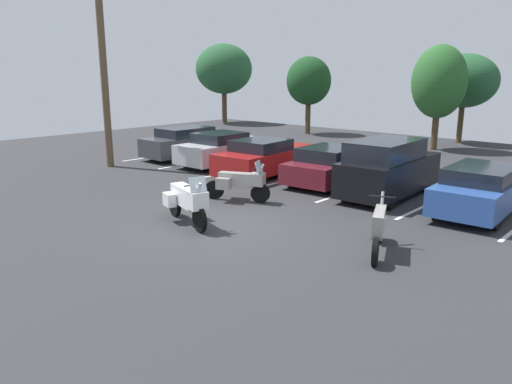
% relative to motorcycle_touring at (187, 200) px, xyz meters
% --- Properties ---
extents(ground, '(44.00, 44.00, 0.10)m').
position_rel_motorcycle_touring_xyz_m(ground, '(0.63, 0.47, -0.73)').
color(ground, '#2D2D30').
extents(motorcycle_touring, '(2.31, 1.09, 1.45)m').
position_rel_motorcycle_touring_xyz_m(motorcycle_touring, '(0.00, 0.00, 0.00)').
color(motorcycle_touring, black).
rests_on(motorcycle_touring, ground).
extents(motorcycle_second, '(1.04, 2.04, 1.26)m').
position_rel_motorcycle_touring_xyz_m(motorcycle_second, '(4.87, 1.55, -0.10)').
color(motorcycle_second, black).
rests_on(motorcycle_second, ground).
extents(motorcycle_third, '(2.03, 1.20, 1.34)m').
position_rel_motorcycle_touring_xyz_m(motorcycle_third, '(-0.70, 2.72, -0.06)').
color(motorcycle_third, black).
rests_on(motorcycle_third, ground).
extents(parking_stripes, '(16.62, 5.13, 0.01)m').
position_rel_motorcycle_touring_xyz_m(parking_stripes, '(-1.51, 6.77, -0.68)').
color(parking_stripes, silver).
rests_on(parking_stripes, ground).
extents(car_charcoal, '(1.80, 4.81, 1.48)m').
position_rel_motorcycle_touring_xyz_m(car_charcoal, '(-8.30, 7.06, 0.05)').
color(car_charcoal, '#38383D').
rests_on(car_charcoal, ground).
extents(car_silver, '(2.00, 4.65, 1.46)m').
position_rel_motorcycle_touring_xyz_m(car_silver, '(-5.62, 6.84, 0.04)').
color(car_silver, '#B7B7BC').
rests_on(car_silver, ground).
extents(car_red, '(2.28, 4.92, 1.46)m').
position_rel_motorcycle_touring_xyz_m(car_red, '(-2.82, 6.47, 0.02)').
color(car_red, maroon).
rests_on(car_red, ground).
extents(car_maroon, '(2.19, 4.40, 1.39)m').
position_rel_motorcycle_touring_xyz_m(car_maroon, '(0.05, 6.88, -0.01)').
color(car_maroon, maroon).
rests_on(car_maroon, ground).
extents(car_black, '(1.94, 4.45, 1.92)m').
position_rel_motorcycle_touring_xyz_m(car_black, '(2.52, 6.47, 0.26)').
color(car_black, black).
rests_on(car_black, ground).
extents(car_blue, '(2.02, 4.94, 1.42)m').
position_rel_motorcycle_touring_xyz_m(car_blue, '(5.48, 6.68, 0.03)').
color(car_blue, '#2D519E').
rests_on(car_blue, ground).
extents(utility_pole, '(1.80, 0.30, 8.21)m').
position_rel_motorcycle_touring_xyz_m(utility_pole, '(-9.05, 3.16, 3.54)').
color(utility_pole, brown).
rests_on(utility_pole, ground).
extents(tree_far_right, '(2.93, 2.93, 5.06)m').
position_rel_motorcycle_touring_xyz_m(tree_far_right, '(-9.65, 18.52, 2.78)').
color(tree_far_right, '#4C3823').
rests_on(tree_far_right, ground).
extents(tree_left, '(4.51, 4.51, 6.25)m').
position_rel_motorcycle_touring_xyz_m(tree_left, '(-19.09, 19.90, 3.59)').
color(tree_left, '#4C3823').
rests_on(tree_left, ground).
extents(tree_center_left, '(2.80, 2.80, 5.45)m').
position_rel_motorcycle_touring_xyz_m(tree_center_left, '(-0.51, 17.47, 2.86)').
color(tree_center_left, '#4C3823').
rests_on(tree_center_left, ground).
extents(tree_center, '(3.75, 3.75, 5.08)m').
position_rel_motorcycle_touring_xyz_m(tree_center, '(-0.48, 21.00, 2.86)').
color(tree_center, '#4C3823').
rests_on(tree_center, ground).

